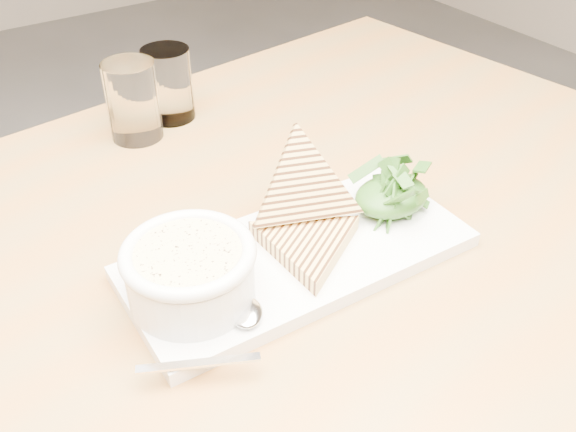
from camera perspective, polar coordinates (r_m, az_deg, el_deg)
table_top at (r=0.77m, az=-1.99°, el=-1.78°), size 1.32×0.96×0.04m
table_leg_br at (r=1.50m, az=9.18°, el=1.49°), size 0.06×0.06×0.71m
platter at (r=0.70m, az=0.92°, el=-3.56°), size 0.38×0.18×0.02m
soup_bowl at (r=0.63m, az=-8.63°, el=-5.47°), size 0.12×0.12×0.05m
soup at (r=0.61m, az=-8.88°, el=-3.41°), size 0.10×0.10×0.01m
bowl_rim at (r=0.61m, az=-8.89°, el=-3.27°), size 0.13×0.13×0.01m
sandwich_flat at (r=0.69m, az=1.77°, el=-2.59°), size 0.20×0.20×0.02m
sandwich_lean at (r=0.71m, az=1.42°, el=2.49°), size 0.18×0.19×0.16m
salad_base at (r=0.75m, az=9.17°, el=1.76°), size 0.09×0.07×0.04m
arugula_pile at (r=0.75m, az=9.24°, el=2.34°), size 0.11×0.10×0.05m
spoon_bowl at (r=0.62m, az=-3.76°, el=-8.51°), size 0.05×0.05×0.01m
spoon_handle at (r=0.58m, az=-7.95°, el=-12.83°), size 0.10×0.06×0.00m
glass_near at (r=0.93m, az=-13.63°, el=9.91°), size 0.07×0.07×0.11m
glass_far at (r=0.98m, az=-10.58°, el=11.44°), size 0.07×0.07×0.11m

